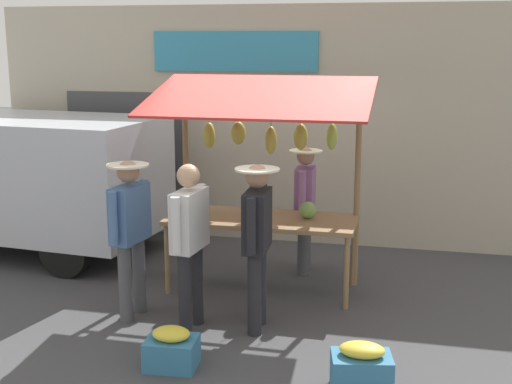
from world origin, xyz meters
name	(u,v)px	position (x,y,z in m)	size (l,w,h in m)	color
ground_plane	(262,289)	(0.00, 0.00, 0.00)	(40.00, 40.00, 0.00)	#424244
street_backdrop	(292,126)	(0.06, -2.20, 1.70)	(9.00, 0.30, 3.40)	#B2A893
market_stall	(263,161)	(0.00, -0.04, 1.55)	(2.50, 1.46, 2.50)	olive
vendor_with_sunhat	(305,200)	(-0.38, -0.75, 0.95)	(0.42, 0.69, 1.61)	#4C4C51
shopper_with_shopping_bag	(190,234)	(0.45, 1.29, 1.00)	(0.27, 0.72, 1.72)	#232328
shopper_in_grey_tee	(130,225)	(1.16, 1.13, 1.01)	(0.44, 0.71, 1.70)	#4C4C51
shopper_in_striped_shirt	(257,233)	(-0.21, 1.15, 1.02)	(0.44, 0.72, 1.72)	#232328
produce_crate_near	(361,370)	(-1.36, 2.23, 0.20)	(0.56, 0.44, 0.44)	teal
produce_crate_side	(172,349)	(0.35, 2.16, 0.17)	(0.48, 0.40, 0.38)	teal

